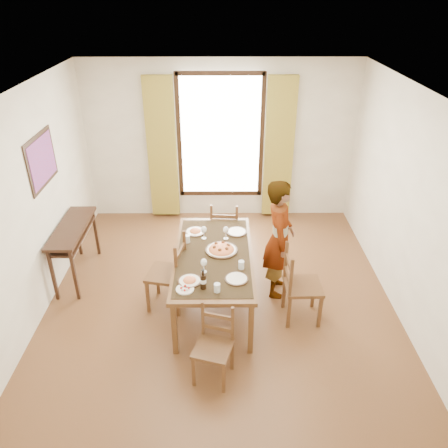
{
  "coord_description": "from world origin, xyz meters",
  "views": [
    {
      "loc": [
        0.02,
        -4.57,
        3.71
      ],
      "look_at": [
        0.05,
        0.3,
        1.0
      ],
      "focal_mm": 35.0,
      "sensor_mm": 36.0,
      "label": 1
    }
  ],
  "objects_px": {
    "man": "(279,239)",
    "pasta_platter": "(221,248)",
    "dining_table": "(214,258)",
    "console_table": "(73,234)"
  },
  "relations": [
    {
      "from": "man",
      "to": "pasta_platter",
      "type": "distance_m",
      "value": 0.77
    },
    {
      "from": "man",
      "to": "pasta_platter",
      "type": "relative_size",
      "value": 4.06
    },
    {
      "from": "dining_table",
      "to": "pasta_platter",
      "type": "height_order",
      "value": "pasta_platter"
    },
    {
      "from": "pasta_platter",
      "to": "man",
      "type": "bearing_deg",
      "value": 14.86
    },
    {
      "from": "man",
      "to": "pasta_platter",
      "type": "height_order",
      "value": "man"
    },
    {
      "from": "man",
      "to": "pasta_platter",
      "type": "bearing_deg",
      "value": 110.51
    },
    {
      "from": "man",
      "to": "pasta_platter",
      "type": "xyz_separation_m",
      "value": [
        -0.74,
        -0.2,
        -0.01
      ]
    },
    {
      "from": "console_table",
      "to": "man",
      "type": "distance_m",
      "value": 2.81
    },
    {
      "from": "console_table",
      "to": "pasta_platter",
      "type": "bearing_deg",
      "value": -15.45
    },
    {
      "from": "dining_table",
      "to": "man",
      "type": "xyz_separation_m",
      "value": [
        0.84,
        0.26,
        0.12
      ]
    }
  ]
}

